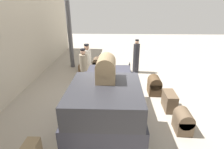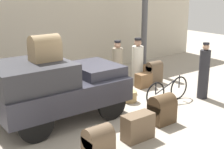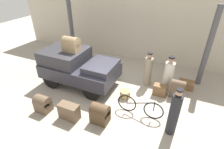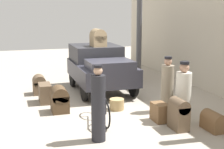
# 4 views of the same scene
# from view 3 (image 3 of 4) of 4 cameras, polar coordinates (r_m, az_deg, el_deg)

# --- Properties ---
(ground_plane) EXTENTS (30.00, 30.00, 0.00)m
(ground_plane) POSITION_cam_3_polar(r_m,az_deg,el_deg) (7.71, -1.98, -6.44)
(ground_plane) COLOR #A89E8E
(station_building_facade) EXTENTS (16.00, 0.15, 4.50)m
(station_building_facade) POSITION_cam_3_polar(r_m,az_deg,el_deg) (10.23, 8.31, 16.92)
(station_building_facade) COLOR beige
(station_building_facade) RESTS_ON ground
(canopy_pillar_left) EXTENTS (0.24, 0.24, 3.59)m
(canopy_pillar_left) POSITION_cam_3_polar(r_m,az_deg,el_deg) (10.58, -13.08, 14.36)
(canopy_pillar_left) COLOR #4C4C51
(canopy_pillar_left) RESTS_ON ground
(canopy_pillar_right) EXTENTS (0.24, 0.24, 3.59)m
(canopy_pillar_right) POSITION_cam_3_polar(r_m,az_deg,el_deg) (8.62, 28.86, 7.48)
(canopy_pillar_right) COLOR #4C4C51
(canopy_pillar_right) RESTS_ON ground
(truck) EXTENTS (3.39, 1.90, 1.62)m
(truck) POSITION_cam_3_polar(r_m,az_deg,el_deg) (8.13, -11.24, 2.81)
(truck) COLOR black
(truck) RESTS_ON ground
(bicycle) EXTENTS (1.74, 0.04, 0.78)m
(bicycle) POSITION_cam_3_polar(r_m,az_deg,el_deg) (6.60, 9.08, -10.33)
(bicycle) COLOR black
(bicycle) RESTS_ON ground
(wicker_basket) EXTENTS (0.43, 0.43, 0.33)m
(wicker_basket) POSITION_cam_3_polar(r_m,az_deg,el_deg) (7.47, 4.28, -6.39)
(wicker_basket) COLOR tan
(wicker_basket) RESTS_ON ground
(porter_carrying_trunk) EXTENTS (0.41, 0.41, 1.63)m
(porter_carrying_trunk) POSITION_cam_3_polar(r_m,az_deg,el_deg) (8.02, 17.94, -0.16)
(porter_carrying_trunk) COLOR silver
(porter_carrying_trunk) RESTS_ON ground
(conductor_in_dark_uniform) EXTENTS (0.36, 0.36, 1.63)m
(conductor_in_dark_uniform) POSITION_cam_3_polar(r_m,az_deg,el_deg) (8.12, 11.69, 1.26)
(conductor_in_dark_uniform) COLOR gray
(conductor_in_dark_uniform) RESTS_ON ground
(porter_lifting_near_truck) EXTENTS (0.32, 0.32, 1.75)m
(porter_lifting_near_truck) POSITION_cam_3_polar(r_m,az_deg,el_deg) (5.94, 19.58, -11.96)
(porter_lifting_near_truck) COLOR #232328
(porter_lifting_near_truck) RESTS_ON ground
(suitcase_tan_flat) EXTENTS (0.62, 0.48, 0.75)m
(suitcase_tan_flat) POSITION_cam_3_polar(r_m,az_deg,el_deg) (6.27, -3.92, -12.51)
(suitcase_tan_flat) COLOR #4C3823
(suitcase_tan_flat) RESTS_ON ground
(suitcase_small_leather) EXTENTS (0.64, 0.31, 0.61)m
(suitcase_small_leather) POSITION_cam_3_polar(r_m,az_deg,el_deg) (10.39, -12.87, 5.24)
(suitcase_small_leather) COLOR #937A56
(suitcase_small_leather) RESTS_ON ground
(trunk_wicker_pale) EXTENTS (0.57, 0.34, 0.79)m
(trunk_wicker_pale) POSITION_cam_3_polar(r_m,az_deg,el_deg) (7.84, 20.56, -4.22)
(trunk_wicker_pale) COLOR brown
(trunk_wicker_pale) RESTS_ON ground
(suitcase_black_upright) EXTENTS (0.54, 0.35, 0.49)m
(suitcase_black_upright) POSITION_cam_3_polar(r_m,az_deg,el_deg) (7.82, 15.28, -4.89)
(suitcase_black_upright) COLOR brown
(suitcase_black_upright) RESTS_ON ground
(trunk_large_brown) EXTENTS (0.65, 0.38, 0.47)m
(trunk_large_brown) POSITION_cam_3_polar(r_m,az_deg,el_deg) (8.63, 23.00, -2.91)
(trunk_large_brown) COLOR brown
(trunk_large_brown) RESTS_ON ground
(trunk_umber_medium) EXTENTS (0.74, 0.37, 0.61)m
(trunk_umber_medium) POSITION_cam_3_polar(r_m,az_deg,el_deg) (6.61, -13.82, -11.65)
(trunk_umber_medium) COLOR brown
(trunk_umber_medium) RESTS_ON ground
(trunk_barrel_dark) EXTENTS (0.57, 0.45, 0.68)m
(trunk_barrel_dark) POSITION_cam_3_polar(r_m,az_deg,el_deg) (7.20, -21.66, -8.81)
(trunk_barrel_dark) COLOR brown
(trunk_barrel_dark) RESTS_ON ground
(trunk_on_truck_roof) EXTENTS (0.71, 0.48, 0.64)m
(trunk_on_truck_roof) POSITION_cam_3_polar(r_m,az_deg,el_deg) (7.83, -13.22, 9.60)
(trunk_on_truck_roof) COLOR #937A56
(trunk_on_truck_roof) RESTS_ON truck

